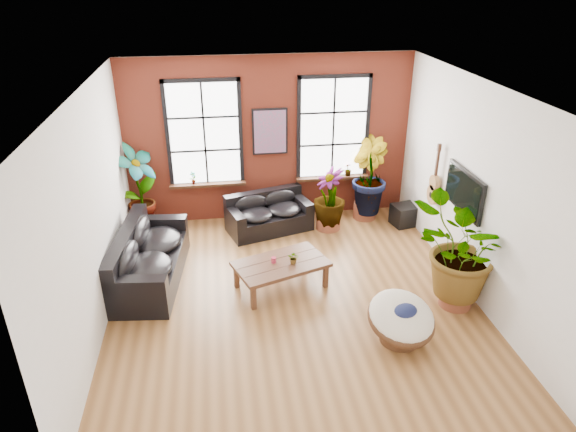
{
  "coord_description": "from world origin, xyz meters",
  "views": [
    {
      "loc": [
        -1.13,
        -7.09,
        5.06
      ],
      "look_at": [
        0.0,
        0.6,
        1.25
      ],
      "focal_mm": 32.0,
      "sensor_mm": 36.0,
      "label": 1
    }
  ],
  "objects_px": {
    "sofa_back": "(268,214)",
    "papasan_chair": "(401,319)",
    "coffee_table": "(281,265)",
    "sofa_left": "(146,259)"
  },
  "relations": [
    {
      "from": "papasan_chair",
      "to": "coffee_table",
      "type": "bearing_deg",
      "value": 116.95
    },
    {
      "from": "sofa_back",
      "to": "sofa_left",
      "type": "xyz_separation_m",
      "value": [
        -2.33,
        -1.63,
        0.07
      ]
    },
    {
      "from": "sofa_back",
      "to": "coffee_table",
      "type": "relative_size",
      "value": 1.07
    },
    {
      "from": "coffee_table",
      "to": "papasan_chair",
      "type": "bearing_deg",
      "value": -66.25
    },
    {
      "from": "sofa_left",
      "to": "papasan_chair",
      "type": "height_order",
      "value": "sofa_left"
    },
    {
      "from": "coffee_table",
      "to": "papasan_chair",
      "type": "xyz_separation_m",
      "value": [
        1.56,
        -1.66,
        -0.05
      ]
    },
    {
      "from": "sofa_left",
      "to": "papasan_chair",
      "type": "distance_m",
      "value": 4.47
    },
    {
      "from": "papasan_chair",
      "to": "sofa_back",
      "type": "bearing_deg",
      "value": 95.24
    },
    {
      "from": "sofa_back",
      "to": "papasan_chair",
      "type": "bearing_deg",
      "value": -84.91
    },
    {
      "from": "coffee_table",
      "to": "sofa_back",
      "type": "bearing_deg",
      "value": 69.72
    }
  ]
}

